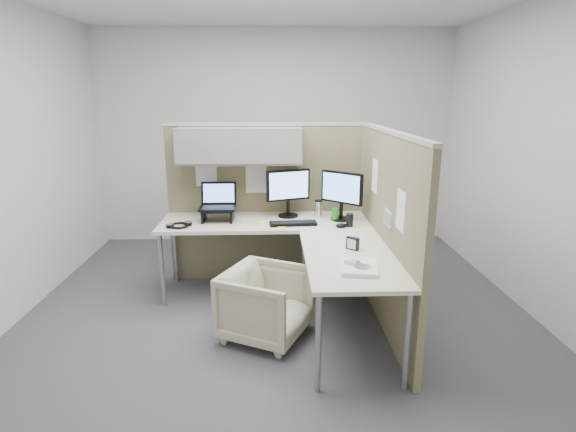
{
  "coord_description": "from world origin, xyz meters",
  "views": [
    {
      "loc": [
        -0.03,
        -3.61,
        1.89
      ],
      "look_at": [
        0.1,
        0.25,
        0.85
      ],
      "focal_mm": 28.0,
      "sensor_mm": 36.0,
      "label": 1
    }
  ],
  "objects_px": {
    "office_chair": "(266,300)",
    "monitor_left": "(288,189)",
    "desk": "(291,238)",
    "keyboard": "(293,223)"
  },
  "relations": [
    {
      "from": "monitor_left",
      "to": "keyboard",
      "type": "xyz_separation_m",
      "value": [
        0.04,
        -0.29,
        -0.26
      ]
    },
    {
      "from": "desk",
      "to": "keyboard",
      "type": "bearing_deg",
      "value": 83.84
    },
    {
      "from": "desk",
      "to": "monitor_left",
      "type": "height_order",
      "value": "monitor_left"
    },
    {
      "from": "office_chair",
      "to": "monitor_left",
      "type": "xyz_separation_m",
      "value": [
        0.21,
        1.01,
        0.69
      ]
    },
    {
      "from": "desk",
      "to": "office_chair",
      "type": "distance_m",
      "value": 0.63
    },
    {
      "from": "desk",
      "to": "monitor_left",
      "type": "xyz_separation_m",
      "value": [
        -0.01,
        0.55,
        0.32
      ]
    },
    {
      "from": "desk",
      "to": "keyboard",
      "type": "distance_m",
      "value": 0.27
    },
    {
      "from": "office_chair",
      "to": "keyboard",
      "type": "xyz_separation_m",
      "value": [
        0.25,
        0.72,
        0.43
      ]
    },
    {
      "from": "desk",
      "to": "monitor_left",
      "type": "bearing_deg",
      "value": 90.76
    },
    {
      "from": "office_chair",
      "to": "monitor_left",
      "type": "distance_m",
      "value": 1.25
    }
  ]
}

